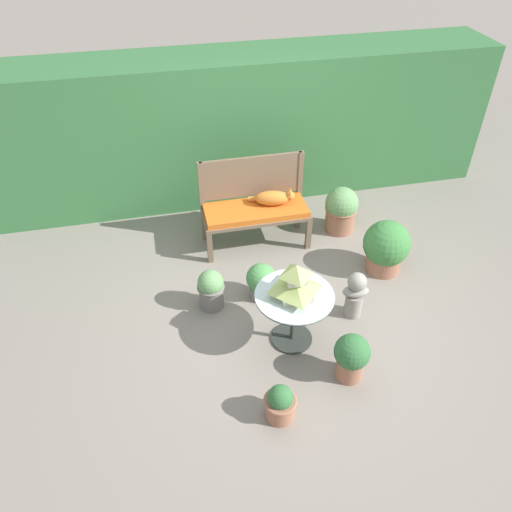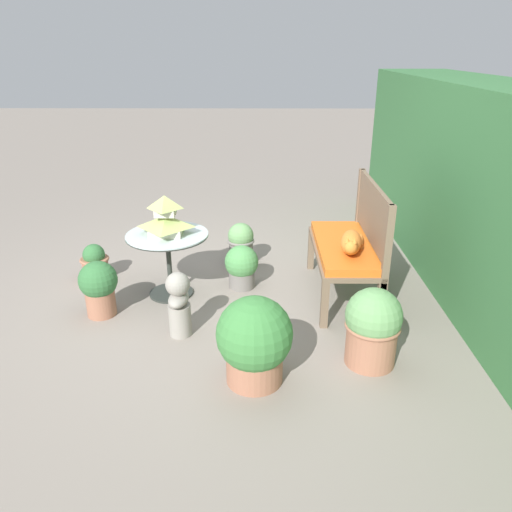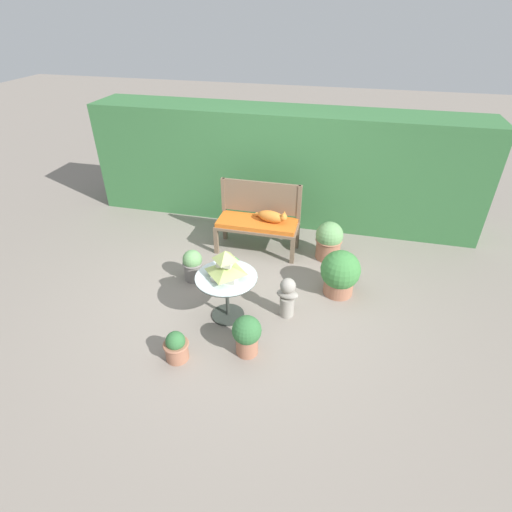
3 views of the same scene
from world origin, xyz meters
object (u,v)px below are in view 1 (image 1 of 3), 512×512
at_px(potted_plant_patio_mid, 211,289).
at_px(potted_plant_table_far, 261,281).
at_px(potted_plant_bench_right, 280,403).
at_px(potted_plant_bench_left, 386,247).
at_px(patio_table, 294,305).
at_px(garden_bust, 355,294).
at_px(potted_plant_table_near, 351,356).
at_px(pagoda_birdhouse, 295,283).
at_px(garden_bench, 256,213).
at_px(potted_plant_hedge_corner, 341,209).
at_px(cat, 274,198).

bearing_deg(potted_plant_patio_mid, potted_plant_table_far, 2.75).
height_order(potted_plant_bench_right, potted_plant_bench_left, potted_plant_bench_left).
relative_size(patio_table, garden_bust, 1.36).
relative_size(potted_plant_table_near, potted_plant_table_far, 1.17).
height_order(pagoda_birdhouse, garden_bust, pagoda_birdhouse).
height_order(garden_bench, potted_plant_bench_right, garden_bench).
height_order(pagoda_birdhouse, potted_plant_hedge_corner, pagoda_birdhouse).
height_order(cat, patio_table, cat).
distance_m(pagoda_birdhouse, potted_plant_bench_left, 1.56).
distance_m(cat, potted_plant_hedge_corner, 0.91).
relative_size(garden_bench, potted_plant_table_near, 2.53).
bearing_deg(pagoda_birdhouse, potted_plant_bench_right, -112.59).
relative_size(potted_plant_patio_mid, potted_plant_table_near, 0.93).
bearing_deg(pagoda_birdhouse, potted_plant_bench_left, 31.52).
bearing_deg(potted_plant_table_near, pagoda_birdhouse, 125.93).
bearing_deg(garden_bench, potted_plant_bench_left, -31.06).
height_order(patio_table, potted_plant_hedge_corner, patio_table).
height_order(pagoda_birdhouse, potted_plant_bench_right, pagoda_birdhouse).
relative_size(potted_plant_patio_mid, potted_plant_table_far, 1.09).
relative_size(pagoda_birdhouse, potted_plant_patio_mid, 0.83).
height_order(pagoda_birdhouse, potted_plant_patio_mid, pagoda_birdhouse).
bearing_deg(potted_plant_bench_left, potted_plant_patio_mid, -175.26).
bearing_deg(cat, potted_plant_patio_mid, -121.21).
bearing_deg(potted_plant_bench_right, cat, 77.38).
bearing_deg(patio_table, potted_plant_bench_right, -112.59).
bearing_deg(potted_plant_hedge_corner, potted_plant_table_near, -107.69).
distance_m(garden_bench, potted_plant_table_near, 2.14).
bearing_deg(potted_plant_table_near, potted_plant_patio_mid, 132.93).
relative_size(patio_table, potted_plant_patio_mid, 1.61).
height_order(potted_plant_patio_mid, potted_plant_hedge_corner, potted_plant_hedge_corner).
distance_m(potted_plant_bench_left, potted_plant_table_near, 1.59).
height_order(cat, potted_plant_patio_mid, cat).
height_order(patio_table, potted_plant_table_near, patio_table).
distance_m(patio_table, potted_plant_bench_left, 1.51).
height_order(cat, potted_plant_hedge_corner, cat).
bearing_deg(potted_plant_hedge_corner, cat, -178.30).
height_order(potted_plant_patio_mid, potted_plant_bench_left, potted_plant_bench_left).
bearing_deg(potted_plant_table_near, garden_bench, 100.66).
xyz_separation_m(garden_bench, pagoda_birdhouse, (0.01, -1.56, 0.31)).
height_order(garden_bust, potted_plant_table_near, garden_bust).
relative_size(potted_plant_patio_mid, potted_plant_bench_left, 0.73).
height_order(potted_plant_table_near, potted_plant_table_far, potted_plant_table_near).
bearing_deg(cat, garden_bust, -59.17).
distance_m(potted_plant_patio_mid, potted_plant_table_far, 0.53).
bearing_deg(patio_table, potted_plant_hedge_corner, 56.58).
distance_m(pagoda_birdhouse, garden_bust, 0.86).
height_order(potted_plant_bench_right, potted_plant_table_near, potted_plant_table_near).
height_order(potted_plant_hedge_corner, potted_plant_table_near, potted_plant_hedge_corner).
relative_size(patio_table, potted_plant_bench_left, 1.17).
bearing_deg(garden_bust, potted_plant_bench_right, -131.39).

